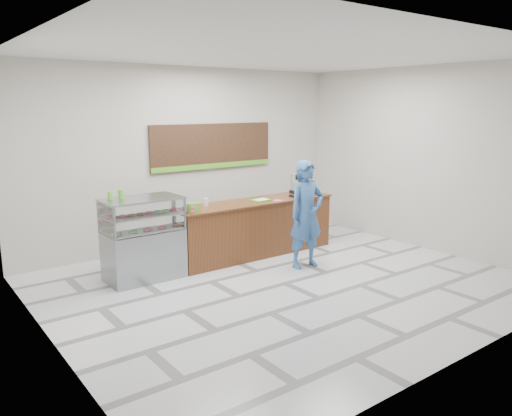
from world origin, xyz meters
TOP-DOWN VIEW (x-y plane):
  - floor at (0.00, 0.00)m, footprint 7.00×7.00m
  - back_wall at (0.00, 3.00)m, footprint 7.00×0.00m
  - ceiling at (0.00, 0.00)m, footprint 7.00×7.00m
  - sales_counter at (0.55, 1.55)m, footprint 3.26×0.76m
  - display_case at (-1.67, 1.55)m, footprint 1.22×0.72m
  - menu_board at (0.55, 2.96)m, footprint 2.80×0.06m
  - cash_register at (1.81, 1.61)m, footprint 0.53×0.55m
  - card_terminal at (1.37, 1.42)m, footprint 0.09×0.15m
  - serving_tray at (0.65, 1.51)m, footprint 0.39×0.30m
  - napkin_box at (-0.93, 1.53)m, footprint 0.14×0.14m
  - straw_cup at (-0.41, 1.69)m, footprint 0.09×0.09m
  - promo_box at (-0.87, 1.33)m, footprint 0.21×0.17m
  - donut_decal at (0.91, 1.32)m, footprint 0.18×0.18m
  - green_cup_left at (-2.11, 1.70)m, footprint 0.08×0.08m
  - green_cup_right at (-1.93, 1.70)m, footprint 0.09×0.09m
  - customer at (0.84, 0.45)m, footprint 0.72×0.51m

SIDE VIEW (x-z plane):
  - floor at x=0.00m, z-range 0.00..0.00m
  - sales_counter at x=0.55m, z-range 0.00..1.03m
  - display_case at x=-1.67m, z-range 0.01..1.34m
  - customer at x=0.84m, z-range 0.00..1.85m
  - donut_decal at x=0.91m, z-range 1.03..1.03m
  - serving_tray at x=0.65m, z-range 1.03..1.05m
  - card_terminal at x=1.37m, z-range 1.03..1.07m
  - napkin_box at x=-0.93m, z-range 1.03..1.15m
  - straw_cup at x=-0.41m, z-range 1.03..1.16m
  - promo_box at x=-0.87m, z-range 1.03..1.19m
  - cash_register at x=1.81m, z-range 0.98..1.37m
  - green_cup_left at x=-2.11m, z-range 1.33..1.45m
  - green_cup_right at x=-1.93m, z-range 1.33..1.48m
  - back_wall at x=0.00m, z-range -1.75..5.25m
  - menu_board at x=0.55m, z-range 1.48..2.38m
  - ceiling at x=0.00m, z-range 3.50..3.50m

